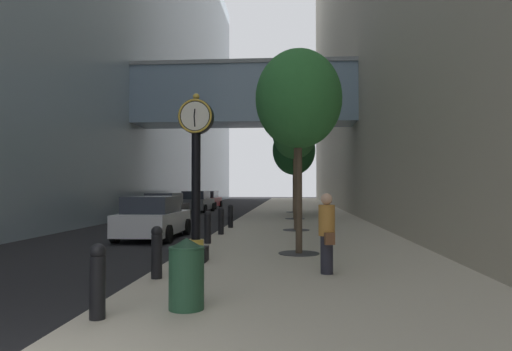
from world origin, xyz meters
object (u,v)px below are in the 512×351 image
object	(u,v)px
street_tree_mid_near	(296,96)
street_tree_far	(294,150)
trash_bin	(186,273)
bollard_nearest	(98,279)
bollard_fifth	(221,220)
bollard_sixth	(231,215)
pedestrian_walking	(327,231)
car_grey_near	(197,202)
street_tree_mid_far	(295,134)
car_red_trailing	(207,200)
bollard_fourth	(208,226)
street_clock	(196,169)
bollard_second	(157,251)
car_white_mid	(153,218)
car_black_far	(165,208)
street_tree_near	(299,100)

from	to	relation	value
street_tree_mid_near	street_tree_far	distance (m)	13.70
street_tree_mid_near	trash_bin	distance (m)	13.78
bollard_nearest	trash_bin	xyz separation A→B (m)	(1.10, 0.60, -0.00)
bollard_fifth	bollard_sixth	xyz separation A→B (m)	(0.00, 2.85, 0.00)
trash_bin	pedestrian_walking	size ratio (longest dim) A/B	0.63
street_tree_far	trash_bin	distance (m)	26.68
bollard_nearest	car_grey_near	size ratio (longest dim) A/B	0.24
trash_bin	street_tree_far	bearing A→B (deg)	86.20
street_tree_mid_far	car_red_trailing	bearing A→B (deg)	117.25
bollard_fourth	street_tree_mid_far	bearing A→B (deg)	76.16
bollard_sixth	pedestrian_walking	bearing A→B (deg)	-72.44
street_clock	bollard_sixth	world-z (taller)	street_clock
bollard_second	bollard_fifth	size ratio (longest dim) A/B	1.00
bollard_second	trash_bin	size ratio (longest dim) A/B	0.98
bollard_fourth	car_red_trailing	size ratio (longest dim) A/B	0.24
street_tree_mid_near	car_white_mid	bearing A→B (deg)	-156.35
bollard_sixth	car_grey_near	world-z (taller)	car_grey_near
street_tree_mid_far	trash_bin	xyz separation A→B (m)	(-1.75, -19.53, -4.20)
bollard_nearest	car_red_trailing	xyz separation A→B (m)	(-4.70, 34.79, 0.08)
bollard_second	bollard_fourth	world-z (taller)	same
car_black_far	street_tree_mid_near	bearing A→B (deg)	-39.59
bollard_fourth	bollard_sixth	xyz separation A→B (m)	(0.00, 5.70, 0.00)
street_tree_mid_near	street_tree_far	xyz separation A→B (m)	(0.00, 13.64, -1.23)
street_tree_mid_far	street_tree_far	size ratio (longest dim) A/B	1.02
bollard_second	car_red_trailing	bearing A→B (deg)	98.38
street_tree_near	street_tree_mid_far	world-z (taller)	street_tree_mid_far
street_tree_far	car_black_far	distance (m)	11.16
car_grey_near	trash_bin	bearing A→B (deg)	-78.90
street_tree_near	street_tree_mid_near	size ratio (longest dim) A/B	0.76
bollard_nearest	car_grey_near	world-z (taller)	car_grey_near
pedestrian_walking	car_red_trailing	world-z (taller)	pedestrian_walking
car_black_far	car_red_trailing	xyz separation A→B (m)	(-0.45, 15.61, -0.01)
bollard_fourth	street_tree_mid_far	xyz separation A→B (m)	(2.85, 11.57, 4.20)
street_clock	bollard_fifth	bearing A→B (deg)	93.06
street_clock	street_tree_far	world-z (taller)	street_tree_far
car_red_trailing	street_tree_near	bearing A→B (deg)	-75.06
bollard_fourth	street_tree_mid_far	distance (m)	12.63
bollard_fifth	street_tree_far	size ratio (longest dim) A/B	0.17
street_tree_near	car_black_far	distance (m)	14.97
street_tree_far	car_white_mid	size ratio (longest dim) A/B	1.41
trash_bin	car_grey_near	bearing A→B (deg)	101.10
street_tree_mid_far	street_tree_far	world-z (taller)	street_tree_mid_far
bollard_fourth	street_tree_far	world-z (taller)	street_tree_far
street_tree_far	trash_bin	xyz separation A→B (m)	(-1.75, -26.35, -3.80)
bollard_fifth	street_tree_near	size ratio (longest dim) A/B	0.19
bollard_second	bollard_sixth	world-z (taller)	same
trash_bin	car_grey_near	xyz separation A→B (m)	(-5.60, 28.55, 0.10)
bollard_nearest	street_clock	bearing A→B (deg)	86.06
car_grey_near	car_white_mid	world-z (taller)	car_grey_near
street_clock	trash_bin	distance (m)	4.76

